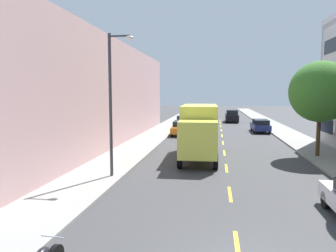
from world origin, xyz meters
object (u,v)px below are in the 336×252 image
object	(u,v)px
parked_pickup_silver	(186,122)
parked_hatchback_charcoal	(191,118)
street_tree_second	(320,92)
street_lamp	(113,95)
parked_wagon_navy	(260,125)
parked_wagon_orange	(181,127)
delivery_box_truck	(199,129)
parked_pickup_red	(194,115)
moving_black_sedan	(232,116)

from	to	relation	value
parked_pickup_silver	parked_hatchback_charcoal	size ratio (longest dim) A/B	1.34
street_tree_second	parked_hatchback_charcoal	xyz separation A→B (m)	(-10.79, 24.81, -3.85)
street_lamp	parked_wagon_navy	xyz separation A→B (m)	(10.42, 22.01, -3.58)
street_lamp	parked_wagon_orange	world-z (taller)	street_lamp
parked_hatchback_charcoal	delivery_box_truck	bearing A→B (deg)	-84.35
street_tree_second	parked_wagon_navy	size ratio (longest dim) A/B	1.40
delivery_box_truck	parked_pickup_red	size ratio (longest dim) A/B	1.49
street_lamp	parked_pickup_silver	size ratio (longest dim) A/B	1.38
street_tree_second	moving_black_sedan	size ratio (longest dim) A/B	1.37
street_tree_second	moving_black_sedan	distance (m)	28.06
parked_wagon_orange	parked_pickup_red	size ratio (longest dim) A/B	0.89
parked_hatchback_charcoal	parked_wagon_orange	xyz separation A→B (m)	(-0.04, -13.89, 0.05)
street_tree_second	parked_wagon_navy	xyz separation A→B (m)	(-1.94, 14.63, -3.80)
street_lamp	delivery_box_truck	size ratio (longest dim) A/B	0.93
parked_wagon_navy	parked_wagon_orange	world-z (taller)	same
street_lamp	parked_wagon_navy	distance (m)	24.61
moving_black_sedan	street_lamp	bearing A→B (deg)	-102.56
parked_pickup_red	moving_black_sedan	bearing A→B (deg)	-36.34
parked_pickup_silver	parked_wagon_navy	size ratio (longest dim) A/B	1.14
parked_pickup_silver	moving_black_sedan	world-z (taller)	moving_black_sedan
street_tree_second	parked_wagon_orange	size ratio (longest dim) A/B	1.39
street_lamp	delivery_box_truck	xyz separation A→B (m)	(4.15, 6.13, -2.35)
street_lamp	parked_wagon_orange	bearing A→B (deg)	85.21
delivery_box_truck	parked_wagon_navy	size ratio (longest dim) A/B	1.69
street_tree_second	parked_wagon_navy	world-z (taller)	street_tree_second
parked_wagon_orange	parked_wagon_navy	bearing A→B (deg)	22.66
street_tree_second	parked_hatchback_charcoal	bearing A→B (deg)	113.50
parked_hatchback_charcoal	moving_black_sedan	size ratio (longest dim) A/B	0.83
street_tree_second	parked_pickup_silver	xyz separation A→B (m)	(-10.90, 17.00, -3.78)
parked_wagon_navy	parked_hatchback_charcoal	distance (m)	13.49
street_tree_second	parked_hatchback_charcoal	distance (m)	27.32
street_tree_second	street_lamp	bearing A→B (deg)	-149.14
parked_wagon_orange	delivery_box_truck	bearing A→B (deg)	-77.87
parked_hatchback_charcoal	parked_wagon_orange	size ratio (longest dim) A/B	0.84
parked_hatchback_charcoal	parked_wagon_orange	distance (m)	13.89
parked_wagon_navy	moving_black_sedan	world-z (taller)	moving_black_sedan
delivery_box_truck	parked_hatchback_charcoal	bearing A→B (deg)	95.65
street_lamp	parked_hatchback_charcoal	distance (m)	32.43
parked_hatchback_charcoal	parked_pickup_red	bearing A→B (deg)	90.87
street_lamp	moving_black_sedan	size ratio (longest dim) A/B	1.54
parked_pickup_silver	street_tree_second	bearing A→B (deg)	-57.34
parked_hatchback_charcoal	moving_black_sedan	distance (m)	6.73
parked_wagon_navy	street_lamp	bearing A→B (deg)	-115.33
parked_wagon_orange	parked_pickup_red	bearing A→B (deg)	90.20
parked_wagon_navy	parked_pickup_red	size ratio (longest dim) A/B	0.88
parked_wagon_navy	parked_hatchback_charcoal	size ratio (longest dim) A/B	1.18
parked_wagon_orange	moving_black_sedan	size ratio (longest dim) A/B	0.99
street_tree_second	parked_wagon_orange	bearing A→B (deg)	134.76
street_tree_second	delivery_box_truck	xyz separation A→B (m)	(-8.21, -1.26, -2.57)
delivery_box_truck	parked_wagon_navy	world-z (taller)	delivery_box_truck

